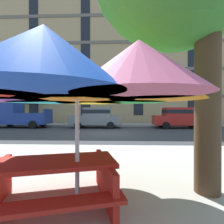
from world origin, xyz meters
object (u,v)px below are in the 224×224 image
patio_umbrella (77,81)px  street_tree_left (23,92)px  pickup_blue (18,116)px  picnic_table (52,180)px  sedan_red (179,117)px  sedan_gray (96,117)px

patio_umbrella → street_tree_left: bearing=121.5°
street_tree_left → pickup_blue: bearing=-66.9°
picnic_table → patio_umbrella: bearing=-5.2°
sedan_red → picnic_table: bearing=-115.9°
sedan_gray → sedan_red: same height
sedan_gray → picnic_table: sedan_gray is taller
pickup_blue → picnic_table: (8.01, -12.67, -0.54)m
pickup_blue → patio_umbrella: size_ratio=1.45×
sedan_gray → pickup_blue: bearing=180.0°
sedan_red → picnic_table: size_ratio=2.06×
patio_umbrella → picnic_table: patio_umbrella is taller
sedan_gray → sedan_red: size_ratio=1.00×
sedan_gray → street_tree_left: size_ratio=0.86×
pickup_blue → picnic_table: pickup_blue is taller
sedan_red → picnic_table: (-6.14, -12.67, -0.46)m
sedan_gray → patio_umbrella: patio_umbrella is taller
pickup_blue → street_tree_left: 4.30m
patio_umbrella → picnic_table: 1.47m
sedan_red → patio_umbrella: 13.98m
patio_umbrella → sedan_gray: bearing=96.2°
sedan_red → picnic_table: 14.08m
pickup_blue → street_tree_left: bearing=113.1°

